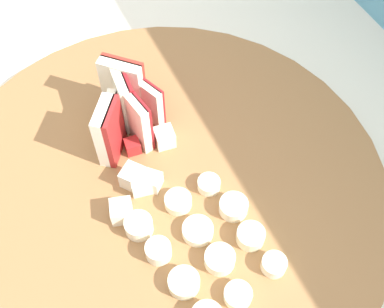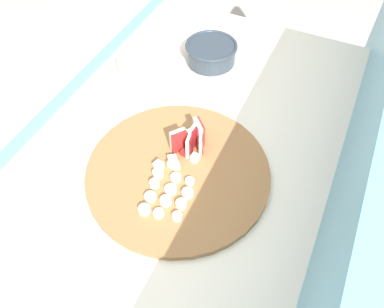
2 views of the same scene
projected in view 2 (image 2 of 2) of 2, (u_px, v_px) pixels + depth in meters
The scene contains 8 objects.
tiled_countertop at pixel (158, 267), 1.26m from camera, with size 1.60×0.79×0.89m.
tile_backsplash at pixel (294, 303), 1.01m from camera, with size 2.40×0.04×1.26m, color #5BA3C1.
cutting_board at pixel (178, 172), 0.94m from camera, with size 0.45×0.45×0.02m, color olive.
apple_wedge_fan at pixel (191, 139), 0.96m from camera, with size 0.09×0.08×0.07m.
apple_dice_pile at pixel (175, 161), 0.94m from camera, with size 0.09×0.09×0.02m.
banana_slice_rows at pixel (167, 194), 0.89m from camera, with size 0.14×0.12×0.02m.
ceramic_bowl at pixel (211, 52), 1.20m from camera, with size 0.16×0.16×0.07m.
small_jar at pixel (132, 68), 1.13m from camera, with size 0.08×0.08×0.09m, color beige.
Camera 2 is at (0.41, 0.31, 1.65)m, focal length 36.33 mm.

